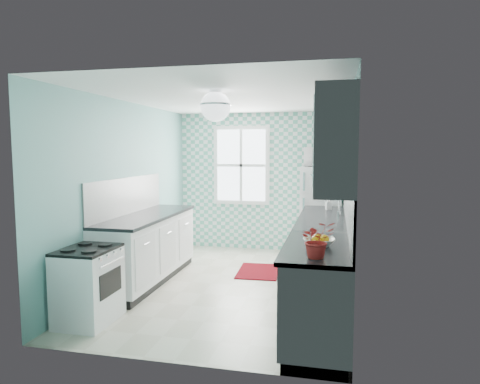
% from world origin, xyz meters
% --- Properties ---
extents(floor, '(3.00, 4.40, 0.02)m').
position_xyz_m(floor, '(0.00, 0.00, -0.01)').
color(floor, beige).
rests_on(floor, ground).
extents(ceiling, '(3.00, 4.40, 0.02)m').
position_xyz_m(ceiling, '(0.00, 0.00, 2.51)').
color(ceiling, white).
rests_on(ceiling, wall_back).
extents(wall_back, '(3.00, 0.02, 2.50)m').
position_xyz_m(wall_back, '(0.00, 2.21, 1.25)').
color(wall_back, '#6AA6A1').
rests_on(wall_back, floor).
extents(wall_front, '(3.00, 0.02, 2.50)m').
position_xyz_m(wall_front, '(0.00, -2.21, 1.25)').
color(wall_front, '#6AA6A1').
rests_on(wall_front, floor).
extents(wall_left, '(0.02, 4.40, 2.50)m').
position_xyz_m(wall_left, '(-1.51, 0.00, 1.25)').
color(wall_left, '#6AA6A1').
rests_on(wall_left, floor).
extents(wall_right, '(0.02, 4.40, 2.50)m').
position_xyz_m(wall_right, '(1.51, 0.00, 1.25)').
color(wall_right, '#6AA6A1').
rests_on(wall_right, floor).
extents(accent_wall, '(3.00, 0.01, 2.50)m').
position_xyz_m(accent_wall, '(0.00, 2.19, 1.25)').
color(accent_wall, '#57B198').
rests_on(accent_wall, wall_back).
extents(window, '(1.04, 0.05, 1.44)m').
position_xyz_m(window, '(-0.35, 2.16, 1.55)').
color(window, white).
rests_on(window, wall_back).
extents(backsplash_right, '(0.02, 3.60, 0.51)m').
position_xyz_m(backsplash_right, '(1.49, -0.40, 1.20)').
color(backsplash_right, white).
rests_on(backsplash_right, wall_right).
extents(backsplash_left, '(0.02, 2.15, 0.51)m').
position_xyz_m(backsplash_left, '(-1.49, -0.07, 1.20)').
color(backsplash_left, white).
rests_on(backsplash_left, wall_left).
extents(upper_cabinets_right, '(0.33, 3.20, 0.90)m').
position_xyz_m(upper_cabinets_right, '(1.33, -0.60, 1.90)').
color(upper_cabinets_right, white).
rests_on(upper_cabinets_right, wall_right).
extents(upper_cabinet_fridge, '(0.40, 0.74, 0.40)m').
position_xyz_m(upper_cabinet_fridge, '(1.30, 1.83, 2.25)').
color(upper_cabinet_fridge, white).
rests_on(upper_cabinet_fridge, wall_right).
extents(ceiling_light, '(0.34, 0.34, 0.35)m').
position_xyz_m(ceiling_light, '(0.00, -0.80, 2.32)').
color(ceiling_light, silver).
rests_on(ceiling_light, ceiling).
extents(base_cabinets_right, '(0.60, 3.60, 0.90)m').
position_xyz_m(base_cabinets_right, '(1.20, -0.40, 0.45)').
color(base_cabinets_right, white).
rests_on(base_cabinets_right, floor).
extents(countertop_right, '(0.63, 3.60, 0.04)m').
position_xyz_m(countertop_right, '(1.19, -0.40, 0.92)').
color(countertop_right, black).
rests_on(countertop_right, base_cabinets_right).
extents(base_cabinets_left, '(0.60, 2.15, 0.90)m').
position_xyz_m(base_cabinets_left, '(-1.20, -0.07, 0.45)').
color(base_cabinets_left, white).
rests_on(base_cabinets_left, floor).
extents(countertop_left, '(0.63, 2.15, 0.04)m').
position_xyz_m(countertop_left, '(-1.19, -0.07, 0.92)').
color(countertop_left, black).
rests_on(countertop_left, base_cabinets_left).
extents(fridge, '(0.68, 0.67, 1.55)m').
position_xyz_m(fridge, '(1.11, 1.83, 0.78)').
color(fridge, white).
rests_on(fridge, floor).
extents(stove, '(0.52, 0.65, 0.78)m').
position_xyz_m(stove, '(-1.20, -1.55, 0.41)').
color(stove, white).
rests_on(stove, floor).
extents(sink, '(0.55, 0.46, 0.53)m').
position_xyz_m(sink, '(1.20, 0.46, 0.93)').
color(sink, silver).
rests_on(sink, countertop_right).
extents(rug, '(0.65, 0.89, 0.01)m').
position_xyz_m(rug, '(0.24, 0.70, 0.01)').
color(rug, maroon).
rests_on(rug, floor).
extents(dish_towel, '(0.09, 0.21, 0.33)m').
position_xyz_m(dish_towel, '(0.89, 0.31, 0.48)').
color(dish_towel, '#49AEAD').
rests_on(dish_towel, base_cabinets_right).
extents(fruit_bowl, '(0.31, 0.31, 0.07)m').
position_xyz_m(fruit_bowl, '(1.20, -1.51, 0.98)').
color(fruit_bowl, white).
rests_on(fruit_bowl, countertop_right).
extents(potted_plant, '(0.36, 0.34, 0.31)m').
position_xyz_m(potted_plant, '(1.20, -1.98, 1.10)').
color(potted_plant, '#C1283B').
rests_on(potted_plant, countertop_right).
extents(soap_bottle, '(0.10, 0.10, 0.18)m').
position_xyz_m(soap_bottle, '(1.25, 0.95, 1.03)').
color(soap_bottle, '#A2AFB5').
rests_on(soap_bottle, countertop_right).
extents(microwave, '(0.60, 0.42, 0.33)m').
position_xyz_m(microwave, '(1.11, 1.83, 1.72)').
color(microwave, white).
rests_on(microwave, fridge).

